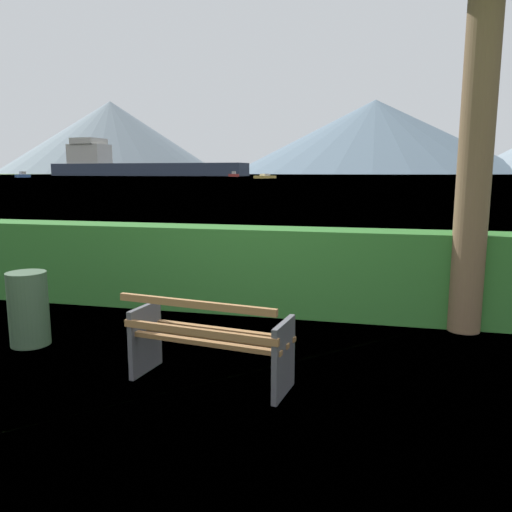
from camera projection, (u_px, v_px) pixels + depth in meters
ground_plane at (212, 381)px, 4.76m from camera, size 1400.00×1400.00×0.00m
water_surface at (372, 175)px, 299.32m from camera, size 620.00×620.00×0.00m
park_bench at (209, 341)px, 4.63m from camera, size 1.59×0.79×0.87m
hedge_row at (267, 270)px, 7.06m from camera, size 10.50×0.63×1.20m
trash_bin at (29, 309)px, 5.71m from camera, size 0.44×0.44×0.85m
cargo_ship_large at (132, 165)px, 269.07m from camera, size 111.55×24.75×20.30m
fishing_boat_near at (265, 177)px, 158.53m from camera, size 5.87×9.18×1.47m
sailboat_mid at (23, 175)px, 184.97m from camera, size 3.04×5.77×2.21m
tender_far at (234, 175)px, 214.50m from camera, size 4.51×1.50×2.36m
distant_hills at (376, 135)px, 560.22m from camera, size 862.29×339.76×88.26m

